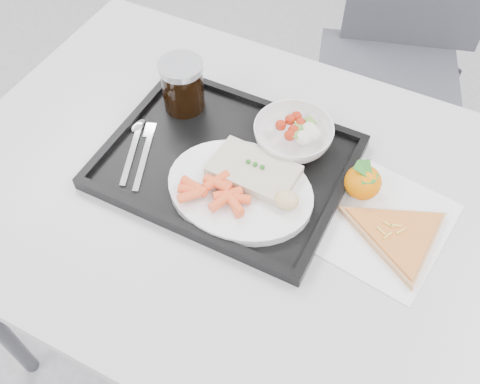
% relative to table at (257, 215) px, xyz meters
% --- Properties ---
extents(table, '(1.20, 0.80, 0.75)m').
position_rel_table_xyz_m(table, '(0.00, 0.00, 0.00)').
color(table, '#A6A7A9').
rests_on(table, ground).
extents(chair, '(0.53, 0.53, 0.93)m').
position_rel_table_xyz_m(chair, '(0.07, 0.84, -0.15)').
color(chair, '#3B3C43').
rests_on(chair, ground).
extents(tray, '(0.45, 0.35, 0.03)m').
position_rel_table_xyz_m(tray, '(-0.08, 0.03, 0.08)').
color(tray, black).
rests_on(tray, table).
extents(dinner_plate, '(0.27, 0.27, 0.02)m').
position_rel_table_xyz_m(dinner_plate, '(-0.03, -0.02, 0.09)').
color(dinner_plate, white).
rests_on(dinner_plate, tray).
extents(fish_fillet, '(0.16, 0.10, 0.03)m').
position_rel_table_xyz_m(fish_fillet, '(-0.02, 0.02, 0.11)').
color(fish_fillet, beige).
rests_on(fish_fillet, dinner_plate).
extents(bread_roll, '(0.05, 0.04, 0.03)m').
position_rel_table_xyz_m(bread_roll, '(0.06, -0.02, 0.12)').
color(bread_roll, tan).
rests_on(bread_roll, dinner_plate).
extents(salad_bowl, '(0.15, 0.15, 0.05)m').
position_rel_table_xyz_m(salad_bowl, '(0.01, 0.13, 0.11)').
color(salad_bowl, white).
rests_on(salad_bowl, tray).
extents(cola_glass, '(0.09, 0.09, 0.11)m').
position_rel_table_xyz_m(cola_glass, '(-0.23, 0.13, 0.14)').
color(cola_glass, black).
rests_on(cola_glass, tray).
extents(cutlery, '(0.11, 0.17, 0.01)m').
position_rel_table_xyz_m(cutlery, '(-0.25, -0.01, 0.08)').
color(cutlery, silver).
rests_on(cutlery, tray).
extents(napkin, '(0.28, 0.27, 0.00)m').
position_rel_table_xyz_m(napkin, '(0.20, 0.04, 0.07)').
color(napkin, white).
rests_on(napkin, table).
extents(tangerine, '(0.07, 0.07, 0.07)m').
position_rel_table_xyz_m(tangerine, '(0.17, 0.09, 0.10)').
color(tangerine, orange).
rests_on(tangerine, napkin).
extents(pizza_slice, '(0.24, 0.24, 0.02)m').
position_rel_table_xyz_m(pizza_slice, '(0.26, 0.02, 0.08)').
color(pizza_slice, tan).
rests_on(pizza_slice, napkin).
extents(carrot_pile, '(0.13, 0.10, 0.03)m').
position_rel_table_xyz_m(carrot_pile, '(-0.05, -0.06, 0.11)').
color(carrot_pile, '#FE5A2B').
rests_on(carrot_pile, dinner_plate).
extents(salad_contents, '(0.09, 0.07, 0.03)m').
position_rel_table_xyz_m(salad_contents, '(0.02, 0.14, 0.12)').
color(salad_contents, '#A9230D').
rests_on(salad_contents, salad_bowl).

